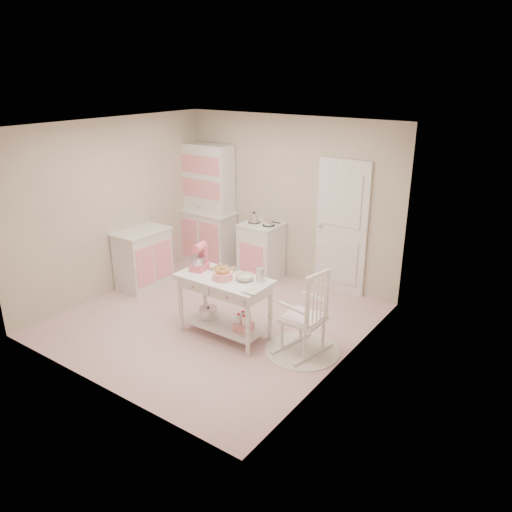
% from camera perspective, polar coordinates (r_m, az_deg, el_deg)
% --- Properties ---
extents(room_shell, '(3.84, 3.84, 2.62)m').
position_cam_1_polar(room_shell, '(6.35, -5.25, 6.05)').
color(room_shell, '#CC7F84').
rests_on(room_shell, ground).
extents(door, '(0.82, 0.05, 2.04)m').
position_cam_1_polar(door, '(7.55, 9.75, 3.23)').
color(door, white).
rests_on(door, ground).
extents(hutch, '(1.06, 0.50, 2.08)m').
position_cam_1_polar(hutch, '(8.69, -5.75, 5.85)').
color(hutch, white).
rests_on(hutch, ground).
extents(stove, '(0.62, 0.57, 0.92)m').
position_cam_1_polar(stove, '(8.12, 0.60, 0.60)').
color(stove, white).
rests_on(stove, ground).
extents(base_cabinet, '(0.54, 0.84, 0.92)m').
position_cam_1_polar(base_cabinet, '(7.98, -12.77, -0.29)').
color(base_cabinet, white).
rests_on(base_cabinet, ground).
extents(lace_rug, '(0.92, 0.92, 0.01)m').
position_cam_1_polar(lace_rug, '(6.23, 5.27, -10.71)').
color(lace_rug, white).
rests_on(lace_rug, ground).
extents(rocking_chair, '(0.61, 0.80, 1.10)m').
position_cam_1_polar(rocking_chair, '(5.97, 5.44, -6.24)').
color(rocking_chair, white).
rests_on(rocking_chair, ground).
extents(work_table, '(1.20, 0.60, 0.80)m').
position_cam_1_polar(work_table, '(6.40, -3.60, -5.76)').
color(work_table, white).
rests_on(work_table, ground).
extents(stand_mixer, '(0.25, 0.31, 0.34)m').
position_cam_1_polar(stand_mixer, '(6.43, -6.53, -0.15)').
color(stand_mixer, '#ED647B').
rests_on(stand_mixer, work_table).
extents(cookie_tray, '(0.34, 0.24, 0.02)m').
position_cam_1_polar(cookie_tray, '(6.44, -3.73, -1.58)').
color(cookie_tray, silver).
rests_on(cookie_tray, work_table).
extents(bread_basket, '(0.25, 0.25, 0.09)m').
position_cam_1_polar(bread_basket, '(6.16, -3.84, -2.26)').
color(bread_basket, pink).
rests_on(bread_basket, work_table).
extents(mixing_bowl, '(0.23, 0.23, 0.07)m').
position_cam_1_polar(mixing_bowl, '(6.13, -1.32, -2.46)').
color(mixing_bowl, silver).
rests_on(mixing_bowl, work_table).
extents(metal_pitcher, '(0.10, 0.10, 0.17)m').
position_cam_1_polar(metal_pitcher, '(6.07, 0.49, -2.18)').
color(metal_pitcher, silver).
rests_on(metal_pitcher, work_table).
extents(recipe_book, '(0.19, 0.25, 0.02)m').
position_cam_1_polar(recipe_book, '(5.88, -0.99, -3.72)').
color(recipe_book, silver).
rests_on(recipe_book, work_table).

